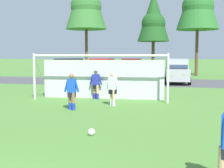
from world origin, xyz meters
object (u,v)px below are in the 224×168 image
at_px(soccer_goal, 102,76).
at_px(parked_car_slot_center, 177,71).
at_px(player_striker_near, 113,89).
at_px(parked_car_slot_center_left, 132,69).
at_px(player_winger_right, 96,84).
at_px(parked_car_slot_far_left, 69,70).
at_px(soccer_ball, 92,132).
at_px(parked_car_slot_left, 102,69).
at_px(player_winger_left, 72,92).

distance_m(soccer_goal, parked_car_slot_center, 11.57).
height_order(player_striker_near, parked_car_slot_center_left, parked_car_slot_center_left).
distance_m(soccer_goal, parked_car_slot_center_left, 12.54).
relative_size(player_winger_right, parked_car_slot_center, 0.35).
relative_size(parked_car_slot_far_left, parked_car_slot_center_left, 1.00).
height_order(player_winger_right, parked_car_slot_center, parked_car_slot_center).
height_order(player_winger_right, parked_car_slot_far_left, parked_car_slot_far_left).
relative_size(soccer_ball, parked_car_slot_left, 0.05).
distance_m(player_striker_near, parked_car_slot_left, 15.09).
xyz_separation_m(player_winger_right, parked_car_slot_center, (4.45, 10.83, 0.29)).
relative_size(parked_car_slot_left, parked_car_slot_center_left, 0.98).
xyz_separation_m(parked_car_slot_left, parked_car_slot_center_left, (2.90, 0.14, 0.00)).
height_order(player_winger_left, player_winger_right, same).
bearing_deg(player_winger_right, parked_car_slot_far_left, 116.88).
xyz_separation_m(parked_car_slot_far_left, parked_car_slot_center, (10.09, -0.29, 0.00)).
bearing_deg(soccer_ball, soccer_goal, 101.57).
relative_size(soccer_ball, player_striker_near, 0.13).
bearing_deg(parked_car_slot_center_left, player_winger_right, -91.02).
bearing_deg(player_striker_near, parked_car_slot_far_left, 118.02).
height_order(soccer_goal, player_winger_right, soccer_goal).
relative_size(player_striker_near, parked_car_slot_left, 0.35).
xyz_separation_m(soccer_ball, soccer_goal, (-1.59, 7.77, 1.18)).
height_order(player_striker_near, player_winger_right, same).
relative_size(soccer_goal, parked_car_slot_left, 1.60).
bearing_deg(parked_car_slot_center_left, soccer_ball, -85.23).
distance_m(soccer_ball, parked_car_slot_center, 18.78).
relative_size(soccer_ball, parked_car_slot_center_left, 0.05).
height_order(player_winger_right, parked_car_slot_center_left, parked_car_slot_center_left).
bearing_deg(soccer_ball, parked_car_slot_center_left, 94.77).
bearing_deg(parked_car_slot_left, parked_car_slot_center_left, 2.86).
xyz_separation_m(soccer_goal, parked_car_slot_left, (-3.00, 12.40, -0.18)).
height_order(soccer_ball, parked_car_slot_far_left, parked_car_slot_far_left).
xyz_separation_m(player_striker_near, player_winger_left, (-1.56, -1.51, 0.00)).
bearing_deg(parked_car_slot_left, soccer_ball, -77.18).
bearing_deg(soccer_ball, player_winger_left, 116.74).
bearing_deg(player_striker_near, player_winger_right, 123.61).
xyz_separation_m(player_winger_left, parked_car_slot_center_left, (0.38, 16.19, 0.29)).
distance_m(soccer_ball, soccer_goal, 8.02).
relative_size(player_winger_left, parked_car_slot_left, 0.35).
bearing_deg(parked_car_slot_center_left, player_winger_left, -91.35).
bearing_deg(player_winger_left, parked_car_slot_center_left, 88.65).
xyz_separation_m(parked_car_slot_far_left, parked_car_slot_left, (2.97, 1.30, 0.00)).
xyz_separation_m(soccer_ball, player_winger_left, (-2.08, 4.12, 0.71)).
relative_size(soccer_ball, player_winger_right, 0.13).
relative_size(player_winger_right, parked_car_slot_far_left, 0.35).
distance_m(player_striker_near, parked_car_slot_center_left, 14.73).
bearing_deg(player_winger_right, soccer_ball, -76.09).
bearing_deg(parked_car_slot_left, player_winger_left, -81.10).
bearing_deg(parked_car_slot_left, parked_car_slot_far_left, -156.41).
bearing_deg(parked_car_slot_center, soccer_goal, -110.90).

